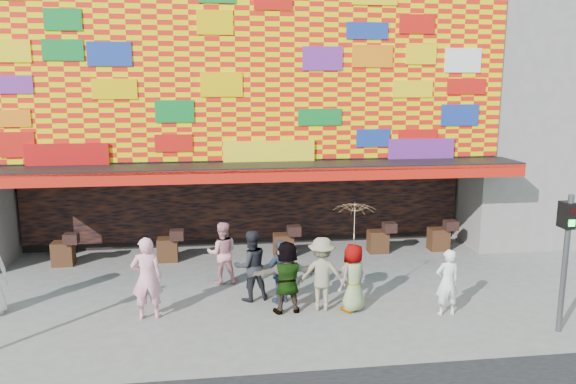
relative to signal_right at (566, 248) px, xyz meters
name	(u,v)px	position (x,y,z in m)	size (l,w,h in m)	color
ground	(265,319)	(-6.20, 1.50, -1.86)	(90.00, 90.00, 0.00)	slate
shop_building	(242,84)	(-6.20, 9.68, 3.37)	(15.20, 9.40, 10.00)	gray
signal_right	(566,248)	(0.00, 0.00, 0.00)	(0.22, 0.20, 3.00)	#59595B
ped_b	(147,278)	(-8.83, 1.89, -0.91)	(0.69, 0.45, 1.90)	#F9A1B4
ped_c	(251,266)	(-6.44, 2.68, -0.98)	(0.85, 0.66, 1.75)	black
ped_d	(322,274)	(-4.83, 1.86, -0.98)	(1.13, 0.65, 1.75)	gray
ped_e	(281,272)	(-5.72, 2.41, -1.08)	(0.91, 0.38, 1.56)	#2D3A4F
ped_f	(287,277)	(-5.66, 1.81, -1.01)	(1.58, 0.50, 1.71)	gray
ped_g	(353,278)	(-4.12, 1.70, -1.05)	(0.79, 0.51, 1.61)	gray
ped_h	(447,282)	(-2.04, 1.19, -1.08)	(0.57, 0.37, 1.55)	white
ped_i	(222,253)	(-7.11, 3.97, -1.03)	(0.81, 0.63, 1.67)	pink
parasol	(354,222)	(-4.12, 1.70, 0.29)	(1.25, 1.26, 1.84)	#FCD29F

